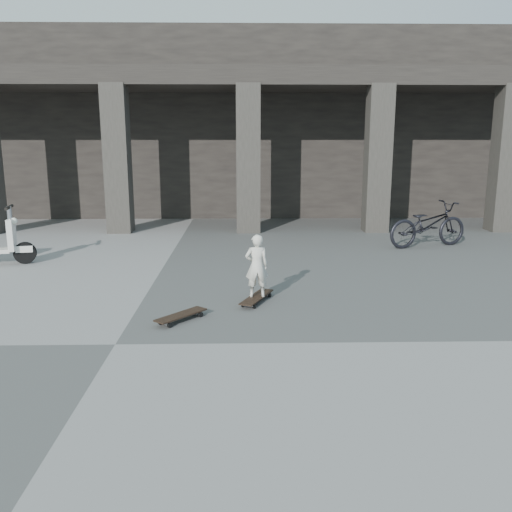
{
  "coord_description": "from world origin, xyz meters",
  "views": [
    {
      "loc": [
        1.66,
        -6.56,
        2.59
      ],
      "look_at": [
        1.86,
        2.29,
        0.65
      ],
      "focal_mm": 38.0,
      "sensor_mm": 36.0,
      "label": 1
    }
  ],
  "objects_px": {
    "skateboard_spare": "(181,316)",
    "child": "(257,266)",
    "bicycle": "(428,224)",
    "longboard": "(257,298)"
  },
  "relations": [
    {
      "from": "child",
      "to": "longboard",
      "type": "bearing_deg",
      "value": -127.9
    },
    {
      "from": "bicycle",
      "to": "longboard",
      "type": "bearing_deg",
      "value": 118.65
    },
    {
      "from": "longboard",
      "to": "skateboard_spare",
      "type": "xyz_separation_m",
      "value": [
        -1.11,
        -0.89,
        0.0
      ]
    },
    {
      "from": "skateboard_spare",
      "to": "child",
      "type": "distance_m",
      "value": 1.52
    },
    {
      "from": "skateboard_spare",
      "to": "bicycle",
      "type": "xyz_separation_m",
      "value": [
        5.34,
        5.32,
        0.47
      ]
    },
    {
      "from": "skateboard_spare",
      "to": "bicycle",
      "type": "height_order",
      "value": "bicycle"
    },
    {
      "from": "child",
      "to": "bicycle",
      "type": "xyz_separation_m",
      "value": [
        4.23,
        4.43,
        -0.05
      ]
    },
    {
      "from": "skateboard_spare",
      "to": "child",
      "type": "xyz_separation_m",
      "value": [
        1.11,
        0.89,
        0.52
      ]
    },
    {
      "from": "skateboard_spare",
      "to": "bicycle",
      "type": "relative_size",
      "value": 0.38
    },
    {
      "from": "longboard",
      "to": "bicycle",
      "type": "relative_size",
      "value": 0.46
    }
  ]
}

